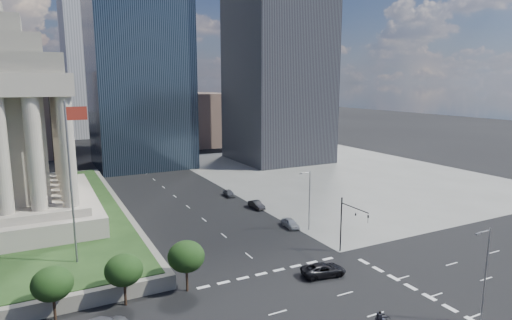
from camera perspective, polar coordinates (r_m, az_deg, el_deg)
ground at (r=135.49m, az=-16.10°, el=-0.34°), size 500.00×500.00×0.00m
sidewalk_ne at (r=117.90m, az=10.58°, el=-1.65°), size 68.00×90.00×0.03m
flagpole at (r=56.13m, az=-23.36°, el=-1.75°), size 2.52×0.24×20.00m
midrise_glass at (r=128.99m, az=-15.43°, el=12.57°), size 26.00×26.00×60.00m
building_filler_ne at (r=171.36m, az=-7.69°, el=5.49°), size 20.00×30.00×20.00m
building_filler_nw at (r=161.36m, az=-29.04°, el=5.43°), size 24.00×30.00×28.00m
traffic_signal_ne at (r=61.29m, az=12.36°, el=-7.77°), size 0.30×5.74×8.00m
street_lamp_south at (r=49.32m, az=28.21°, el=-12.81°), size 2.13×0.22×10.00m
street_lamp_north at (r=70.30m, az=7.02°, el=-4.92°), size 2.13×0.22×10.00m
pickup_truck at (r=56.16m, az=9.00°, el=-14.25°), size 3.55×6.05×1.58m
parked_sedan_near at (r=72.77m, az=4.62°, el=-8.39°), size 2.25×4.56×1.49m
parked_sedan_mid at (r=83.11m, az=0.07°, el=-5.98°), size 4.49×1.72×1.46m
parked_sedan_far at (r=91.91m, az=-3.60°, el=-4.43°), size 2.05×4.26×1.40m
motorcycle_lead at (r=46.43m, az=16.03°, el=-19.84°), size 2.73×1.40×1.97m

